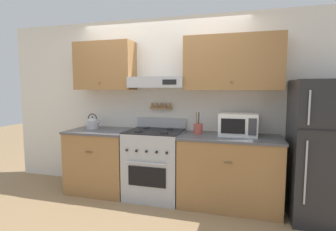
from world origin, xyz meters
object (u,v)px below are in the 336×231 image
object	(u,v)px
utensil_crock	(198,128)
microwave	(238,124)
tea_kettle	(93,123)
refrigerator	(328,151)
stove_range	(155,163)

from	to	relation	value
utensil_crock	microwave	bearing A→B (deg)	1.98
microwave	utensil_crock	distance (m)	0.52
tea_kettle	microwave	world-z (taller)	microwave
refrigerator	utensil_crock	bearing A→B (deg)	175.73
tea_kettle	utensil_crock	distance (m)	1.61
microwave	stove_range	bearing A→B (deg)	-176.06
refrigerator	utensil_crock	xyz separation A→B (m)	(-1.53, 0.11, 0.18)
stove_range	microwave	distance (m)	1.26
stove_range	tea_kettle	size ratio (longest dim) A/B	4.70
stove_range	refrigerator	distance (m)	2.15
stove_range	utensil_crock	bearing A→B (deg)	5.63
stove_range	tea_kettle	world-z (taller)	tea_kettle
stove_range	utensil_crock	distance (m)	0.79
tea_kettle	utensil_crock	bearing A→B (deg)	0.00
microwave	refrigerator	bearing A→B (deg)	-7.43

